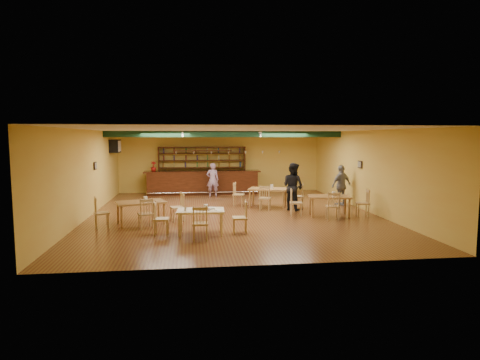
{
  "coord_description": "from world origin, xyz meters",
  "views": [
    {
      "loc": [
        -1.53,
        -14.39,
        2.75
      ],
      "look_at": [
        0.33,
        0.6,
        1.15
      ],
      "focal_mm": 30.44,
      "sensor_mm": 36.0,
      "label": 1
    }
  ],
  "objects": [
    {
      "name": "track_rail_right",
      "position": [
        1.4,
        3.4,
        2.94
      ],
      "size": [
        0.05,
        2.5,
        0.05
      ],
      "primitive_type": "cube",
      "color": "silver",
      "rests_on": "ceiling"
    },
    {
      "name": "ceiling_beam",
      "position": [
        0.0,
        2.8,
        2.87
      ],
      "size": [
        10.0,
        0.3,
        0.25
      ],
      "primitive_type": "cube",
      "color": "black",
      "rests_on": "ceiling"
    },
    {
      "name": "patron_right_b",
      "position": [
        4.5,
        1.17,
        0.82
      ],
      "size": [
        1.04,
        0.75,
        1.64
      ],
      "primitive_type": "imported",
      "rotation": [
        0.0,
        0.0,
        3.55
      ],
      "color": "gray",
      "rests_on": "ground"
    },
    {
      "name": "picture_right",
      "position": [
        4.97,
        0.5,
        1.7
      ],
      "size": [
        0.04,
        0.34,
        0.28
      ],
      "primitive_type": "cube",
      "color": "black",
      "rests_on": "wall_right"
    },
    {
      "name": "pizza_tray",
      "position": [
        -1.14,
        -3.01,
        0.71
      ],
      "size": [
        0.43,
        0.43,
        0.01
      ],
      "primitive_type": "cylinder",
      "rotation": [
        0.0,
        0.0,
        0.09
      ],
      "color": "silver",
      "rests_on": "near_table"
    },
    {
      "name": "dining_table_b",
      "position": [
        1.52,
        1.23,
        0.37
      ],
      "size": [
        1.69,
        1.33,
        0.74
      ],
      "primitive_type": "cube",
      "rotation": [
        0.0,
        0.0,
        -0.35
      ],
      "color": "#AA743C",
      "rests_on": "ground"
    },
    {
      "name": "floor",
      "position": [
        0.0,
        0.0,
        0.0
      ],
      "size": [
        12.0,
        12.0,
        0.0
      ],
      "primitive_type": "plane",
      "color": "#5D2E1A",
      "rests_on": "ground"
    },
    {
      "name": "back_bar_hutch",
      "position": [
        -0.91,
        5.78,
        1.14
      ],
      "size": [
        4.28,
        0.4,
        2.28
      ],
      "primitive_type": "cube",
      "color": "black",
      "rests_on": "ground"
    },
    {
      "name": "near_table",
      "position": [
        -1.24,
        -3.01,
        0.35
      ],
      "size": [
        1.36,
        0.91,
        0.7
      ],
      "primitive_type": "cube",
      "rotation": [
        0.0,
        0.0,
        -0.05
      ],
      "color": "beige",
      "rests_on": "ground"
    },
    {
      "name": "side_plate",
      "position": [
        -0.72,
        -3.2,
        0.71
      ],
      "size": [
        0.23,
        0.23,
        0.01
      ],
      "primitive_type": "cylinder",
      "rotation": [
        0.0,
        0.0,
        -0.05
      ],
      "color": "white",
      "rests_on": "near_table"
    },
    {
      "name": "picture_left",
      "position": [
        -4.97,
        1.0,
        1.7
      ],
      "size": [
        0.04,
        0.34,
        0.28
      ],
      "primitive_type": "cube",
      "color": "black",
      "rests_on": "wall_left"
    },
    {
      "name": "pizza_server",
      "position": [
        -1.0,
        -2.97,
        0.72
      ],
      "size": [
        0.31,
        0.26,
        0.0
      ],
      "primitive_type": "cube",
      "rotation": [
        0.0,
        0.0,
        -0.63
      ],
      "color": "silver",
      "rests_on": "pizza_tray"
    },
    {
      "name": "bar_counter",
      "position": [
        -0.91,
        5.15,
        0.56
      ],
      "size": [
        5.54,
        0.85,
        1.13
      ],
      "primitive_type": "cube",
      "color": "black",
      "rests_on": "ground"
    },
    {
      "name": "ac_unit",
      "position": [
        -4.8,
        4.2,
        2.35
      ],
      "size": [
        0.34,
        0.7,
        0.48
      ],
      "primitive_type": "cube",
      "color": "silver",
      "rests_on": "wall_left"
    },
    {
      "name": "track_rail_left",
      "position": [
        -1.8,
        3.4,
        2.94
      ],
      "size": [
        0.05,
        2.5,
        0.05
      ],
      "primitive_type": "cube",
      "color": "silver",
      "rests_on": "ceiling"
    },
    {
      "name": "dining_table_c",
      "position": [
        -3.07,
        -1.46,
        0.37
      ],
      "size": [
        1.66,
        1.29,
        0.73
      ],
      "primitive_type": "cube",
      "rotation": [
        0.0,
        0.0,
        0.31
      ],
      "color": "#AA743C",
      "rests_on": "ground"
    },
    {
      "name": "napkin_stack",
      "position": [
        -0.91,
        -2.82,
        0.72
      ],
      "size": [
        0.23,
        0.19,
        0.03
      ],
      "primitive_type": "cube",
      "rotation": [
        0.0,
        0.0,
        -0.24
      ],
      "color": "white",
      "rests_on": "near_table"
    },
    {
      "name": "parmesan_shaker",
      "position": [
        -1.66,
        -3.15,
        0.76
      ],
      "size": [
        0.08,
        0.08,
        0.11
      ],
      "primitive_type": "cylinder",
      "rotation": [
        0.0,
        0.0,
        -0.05
      ],
      "color": "#EAE5C6",
      "rests_on": "near_table"
    },
    {
      "name": "dining_table_d",
      "position": [
        3.3,
        -0.83,
        0.35
      ],
      "size": [
        1.53,
        1.07,
        0.71
      ],
      "primitive_type": "cube",
      "rotation": [
        0.0,
        0.0,
        -0.17
      ],
      "color": "#AA743C",
      "rests_on": "ground"
    },
    {
      "name": "patron_bar",
      "position": [
        -0.48,
        4.33,
        0.78
      ],
      "size": [
        0.57,
        0.38,
        1.56
      ],
      "primitive_type": "imported",
      "rotation": [
        0.0,
        0.0,
        3.14
      ],
      "color": "purple",
      "rests_on": "ground"
    },
    {
      "name": "poinsettia",
      "position": [
        -3.23,
        5.15,
        1.37
      ],
      "size": [
        0.34,
        0.34,
        0.47
      ],
      "primitive_type": "imported",
      "rotation": [
        0.0,
        0.0,
        0.35
      ],
      "color": "#9E120E",
      "rests_on": "bar_counter"
    },
    {
      "name": "patron_right_a",
      "position": [
        2.32,
        0.43,
        0.89
      ],
      "size": [
        1.06,
        1.1,
        1.79
      ],
      "primitive_type": "imported",
      "rotation": [
        0.0,
        0.0,
        2.21
      ],
      "color": "black",
      "rests_on": "ground"
    }
  ]
}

